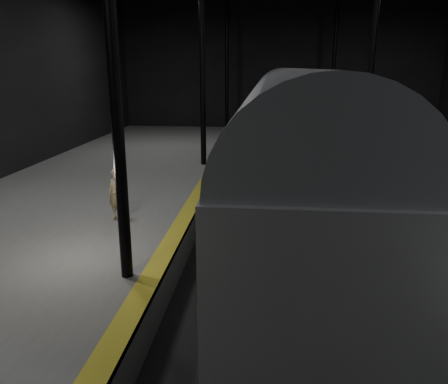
# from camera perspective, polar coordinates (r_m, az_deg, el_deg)

# --- Properties ---
(ground) EXTENTS (44.00, 44.00, 0.00)m
(ground) POSITION_cam_1_polar(r_m,az_deg,el_deg) (13.95, 8.24, -7.74)
(ground) COLOR black
(ground) RESTS_ON ground
(platform_left) EXTENTS (9.00, 43.80, 1.00)m
(platform_left) POSITION_cam_1_polar(r_m,az_deg,el_deg) (15.33, -21.03, -4.45)
(platform_left) COLOR #52524F
(platform_left) RESTS_ON ground
(tactile_strip) EXTENTS (0.50, 43.80, 0.01)m
(tactile_strip) POSITION_cam_1_polar(r_m,az_deg,el_deg) (13.80, -5.22, -3.41)
(tactile_strip) COLOR olive
(tactile_strip) RESTS_ON platform_left
(track) EXTENTS (2.40, 43.00, 0.24)m
(track) POSITION_cam_1_polar(r_m,az_deg,el_deg) (13.92, 8.25, -7.48)
(track) COLOR #3F3328
(track) RESTS_ON ground
(train) EXTENTS (3.03, 20.27, 5.42)m
(train) POSITION_cam_1_polar(r_m,az_deg,el_deg) (14.84, 8.43, 5.93)
(train) COLOR #97989E
(train) RESTS_ON ground
(woman) EXTENTS (0.68, 0.54, 1.61)m
(woman) POSITION_cam_1_polar(r_m,az_deg,el_deg) (13.79, -13.84, -0.33)
(woman) COLOR tan
(woman) RESTS_ON platform_left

